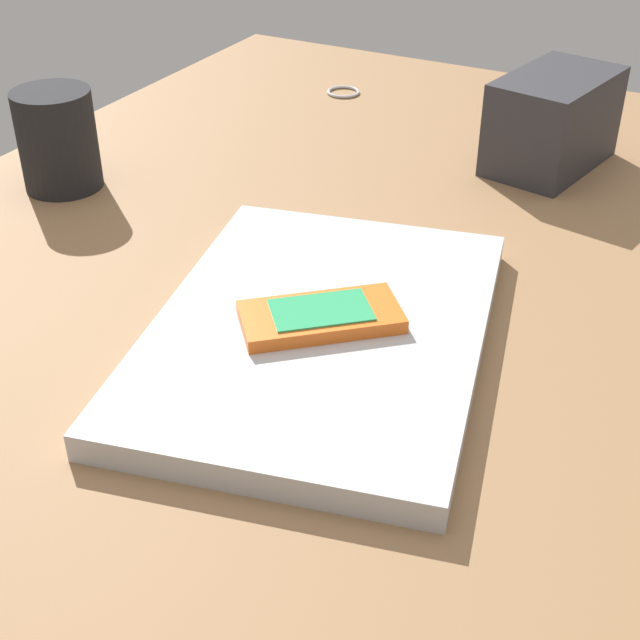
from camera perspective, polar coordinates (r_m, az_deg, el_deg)
name	(u,v)px	position (r cm, az deg, el deg)	size (l,w,h in cm)	color
desk_surface	(297,319)	(68.69, -1.48, 0.05)	(120.00, 80.00, 3.00)	olive
laptop_closed	(320,332)	(62.74, 0.00, -0.77)	(31.27, 22.30, 1.98)	#B7BABC
cell_phone_on_laptop	(321,316)	(61.60, 0.05, 0.22)	(11.11, 11.69, 1.14)	orange
key_ring	(343,92)	(110.23, 1.48, 14.22)	(3.91, 3.91, 0.36)	silver
desk_organizer	(553,121)	(91.83, 14.52, 12.07)	(13.56, 8.25, 9.00)	#2D2D33
pen_cup	(58,140)	(87.69, -16.25, 10.87)	(7.19, 7.19, 9.21)	black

